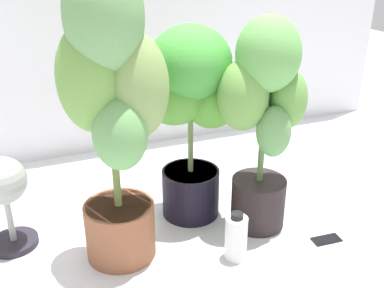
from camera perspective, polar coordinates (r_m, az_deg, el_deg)
ground_plane at (r=1.91m, az=-0.19°, el=-9.88°), size 8.00×8.00×0.00m
potted_plant_center at (r=1.75m, az=-0.20°, el=5.21°), size 0.46×0.40×0.80m
potted_plant_front_left at (r=1.47m, az=-10.08°, el=5.40°), size 0.40×0.35×1.06m
potted_plant_front_right at (r=1.69m, az=8.99°, el=4.05°), size 0.40×0.29×0.85m
cell_phone at (r=1.87m, az=16.68°, el=-11.61°), size 0.15×0.08×0.01m
floor_fan at (r=1.78m, az=-22.75°, el=-5.36°), size 0.18×0.18×0.37m
nutrient_bottle at (r=1.68m, az=5.61°, el=-11.71°), size 0.08×0.08×0.19m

